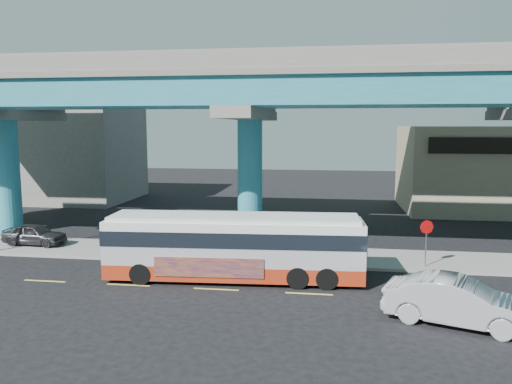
# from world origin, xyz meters

# --- Properties ---
(ground) EXTENTS (120.00, 120.00, 0.00)m
(ground) POSITION_xyz_m (0.00, 0.00, 0.00)
(ground) COLOR black
(ground) RESTS_ON ground
(sidewalk) EXTENTS (70.00, 4.00, 0.15)m
(sidewalk) POSITION_xyz_m (0.00, 5.50, 0.07)
(sidewalk) COLOR gray
(sidewalk) RESTS_ON ground
(lane_markings) EXTENTS (58.00, 0.12, 0.01)m
(lane_markings) POSITION_xyz_m (-0.00, -0.30, 0.01)
(lane_markings) COLOR #D8C64C
(lane_markings) RESTS_ON ground
(viaduct) EXTENTS (52.00, 12.40, 11.70)m
(viaduct) POSITION_xyz_m (-0.00, 9.11, 9.14)
(viaduct) COLOR #206B7A
(viaduct) RESTS_ON ground
(building_beige) EXTENTS (14.00, 10.23, 7.00)m
(building_beige) POSITION_xyz_m (18.00, 22.98, 3.51)
(building_beige) COLOR tan
(building_beige) RESTS_ON ground
(building_concrete) EXTENTS (12.00, 10.00, 9.00)m
(building_concrete) POSITION_xyz_m (-20.00, 24.00, 4.50)
(building_concrete) COLOR gray
(building_concrete) RESTS_ON ground
(transit_bus) EXTENTS (11.83, 3.23, 3.00)m
(transit_bus) POSITION_xyz_m (0.52, 1.23, 1.64)
(transit_bus) COLOR #A32C13
(transit_bus) RESTS_ON ground
(sedan) EXTENTS (4.99, 6.21, 1.68)m
(sedan) POSITION_xyz_m (9.36, -2.80, 0.84)
(sedan) COLOR #A7A7AC
(sedan) RESTS_ON ground
(parked_car) EXTENTS (1.77, 3.76, 1.24)m
(parked_car) POSITION_xyz_m (-12.16, 5.58, 0.77)
(parked_car) COLOR #2B2B2F
(parked_car) RESTS_ON sidewalk
(stop_sign) EXTENTS (0.67, 0.24, 2.33)m
(stop_sign) POSITION_xyz_m (9.51, 4.18, 1.81)
(stop_sign) COLOR gray
(stop_sign) RESTS_ON sidewalk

